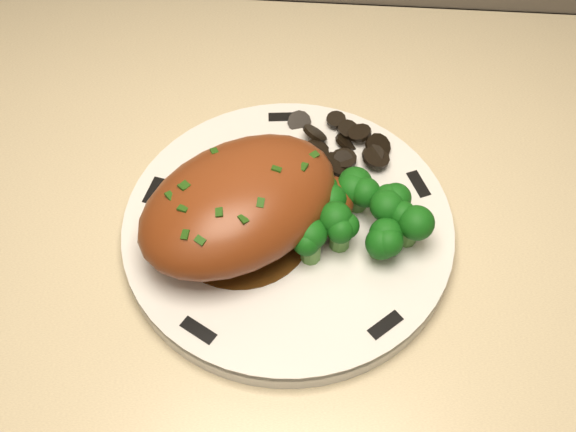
# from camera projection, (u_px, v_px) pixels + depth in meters

# --- Properties ---
(counter) EXTENTS (1.85, 0.63, 0.92)m
(counter) POSITION_uv_depth(u_px,v_px,m) (31.00, 394.00, 0.93)
(counter) COLOR brown
(counter) RESTS_ON ground
(plate) EXTENTS (0.33, 0.33, 0.02)m
(plate) POSITION_uv_depth(u_px,v_px,m) (288.00, 229.00, 0.59)
(plate) COLOR silver
(plate) RESTS_ON counter
(rim_accent_0) EXTENTS (0.03, 0.01, 0.00)m
(rim_accent_0) POSITION_uv_depth(u_px,v_px,m) (284.00, 117.00, 0.65)
(rim_accent_0) COLOR black
(rim_accent_0) RESTS_ON plate
(rim_accent_1) EXTENTS (0.02, 0.03, 0.00)m
(rim_accent_1) POSITION_uv_depth(u_px,v_px,m) (154.00, 191.00, 0.60)
(rim_accent_1) COLOR black
(rim_accent_1) RESTS_ON plate
(rim_accent_2) EXTENTS (0.03, 0.02, 0.00)m
(rim_accent_2) POSITION_uv_depth(u_px,v_px,m) (198.00, 331.00, 0.52)
(rim_accent_2) COLOR black
(rim_accent_2) RESTS_ON plate
(rim_accent_3) EXTENTS (0.03, 0.03, 0.00)m
(rim_accent_3) POSITION_uv_depth(u_px,v_px,m) (385.00, 325.00, 0.53)
(rim_accent_3) COLOR black
(rim_accent_3) RESTS_ON plate
(rim_accent_4) EXTENTS (0.02, 0.03, 0.00)m
(rim_accent_4) POSITION_uv_depth(u_px,v_px,m) (418.00, 184.00, 0.60)
(rim_accent_4) COLOR black
(rim_accent_4) RESTS_ON plate
(gravy_pool) EXTENTS (0.11, 0.11, 0.00)m
(gravy_pool) POSITION_uv_depth(u_px,v_px,m) (241.00, 228.00, 0.58)
(gravy_pool) COLOR #3F240B
(gravy_pool) RESTS_ON plate
(chicken_breast) EXTENTS (0.20, 0.19, 0.06)m
(chicken_breast) POSITION_uv_depth(u_px,v_px,m) (247.00, 205.00, 0.55)
(chicken_breast) COLOR brown
(chicken_breast) RESTS_ON plate
(mushroom_pile) EXTENTS (0.09, 0.07, 0.03)m
(mushroom_pile) POSITION_uv_depth(u_px,v_px,m) (333.00, 148.00, 0.62)
(mushroom_pile) COLOR black
(mushroom_pile) RESTS_ON plate
(broccoli_florets) EXTENTS (0.10, 0.08, 0.04)m
(broccoli_florets) POSITION_uv_depth(u_px,v_px,m) (360.00, 218.00, 0.56)
(broccoli_florets) COLOR #558F3C
(broccoli_florets) RESTS_ON plate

